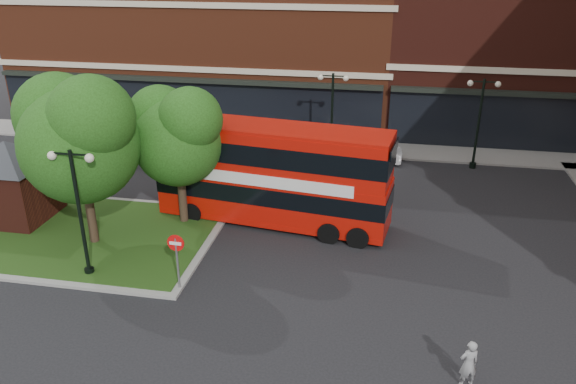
% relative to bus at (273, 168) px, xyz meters
% --- Properties ---
extents(ground, '(120.00, 120.00, 0.00)m').
position_rel_bus_xyz_m(ground, '(-0.38, -5.91, -2.56)').
color(ground, black).
rests_on(ground, ground).
extents(pavement_far, '(44.00, 3.00, 0.12)m').
position_rel_bus_xyz_m(pavement_far, '(-0.38, 10.59, -2.50)').
color(pavement_far, slate).
rests_on(pavement_far, ground).
extents(terrace_far_left, '(26.00, 12.00, 14.00)m').
position_rel_bus_xyz_m(terrace_far_left, '(-8.38, 18.09, 4.44)').
color(terrace_far_left, maroon).
rests_on(terrace_far_left, ground).
extents(terrace_far_right, '(18.00, 12.00, 16.00)m').
position_rel_bus_xyz_m(terrace_far_right, '(13.62, 18.09, 5.44)').
color(terrace_far_right, '#471911').
rests_on(terrace_far_right, ground).
extents(traffic_island, '(12.60, 7.60, 0.15)m').
position_rel_bus_xyz_m(traffic_island, '(-8.38, -2.91, -2.50)').
color(traffic_island, gray).
rests_on(traffic_island, ground).
extents(kiosk, '(6.51, 6.51, 3.60)m').
position_rel_bus_xyz_m(kiosk, '(-11.38, -1.91, -0.25)').
color(kiosk, '#471911').
rests_on(kiosk, traffic_island).
extents(tree_island_west, '(5.40, 4.71, 7.21)m').
position_rel_bus_xyz_m(tree_island_west, '(-6.98, -3.34, 2.23)').
color(tree_island_west, '#2D2116').
rests_on(tree_island_west, ground).
extents(tree_island_east, '(4.46, 3.90, 6.29)m').
position_rel_bus_xyz_m(tree_island_east, '(-3.96, -0.85, 1.68)').
color(tree_island_east, '#2D2116').
rests_on(tree_island_east, ground).
extents(lamp_island, '(1.72, 0.36, 5.00)m').
position_rel_bus_xyz_m(lamp_island, '(-5.88, -5.71, 0.26)').
color(lamp_island, black).
rests_on(lamp_island, ground).
extents(lamp_far_left, '(1.72, 0.36, 5.00)m').
position_rel_bus_xyz_m(lamp_far_left, '(1.62, 8.59, 0.26)').
color(lamp_far_left, black).
rests_on(lamp_far_left, ground).
extents(lamp_far_right, '(1.72, 0.36, 5.00)m').
position_rel_bus_xyz_m(lamp_far_right, '(9.62, 8.59, 0.26)').
color(lamp_far_right, black).
rests_on(lamp_far_right, ground).
extents(bus, '(10.45, 3.68, 3.91)m').
position_rel_bus_xyz_m(bus, '(0.00, 0.00, 0.00)').
color(bus, '#B61007').
rests_on(bus, ground).
extents(woman, '(0.64, 0.53, 1.51)m').
position_rel_bus_xyz_m(woman, '(7.47, -9.14, -1.81)').
color(woman, gray).
rests_on(woman, ground).
extents(car_silver, '(4.21, 2.06, 1.38)m').
position_rel_bus_xyz_m(car_silver, '(0.37, 10.09, -1.87)').
color(car_silver, '#A5A7AC').
rests_on(car_silver, ground).
extents(car_white, '(4.04, 1.64, 1.30)m').
position_rel_bus_xyz_m(car_white, '(3.72, 8.59, -1.91)').
color(car_white, silver).
rests_on(car_white, ground).
extents(no_entry_sign, '(0.62, 0.08, 2.24)m').
position_rel_bus_xyz_m(no_entry_sign, '(-2.18, -6.05, -0.96)').
color(no_entry_sign, slate).
rests_on(no_entry_sign, ground).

